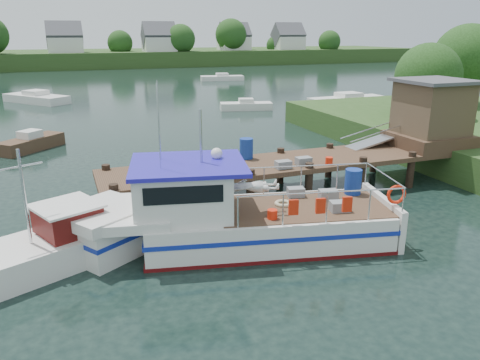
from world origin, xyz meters
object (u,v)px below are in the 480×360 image
object	(u,v)px
lobster_boat	(226,217)
moored_far	(222,78)
moored_d	(36,98)
moored_c	(348,101)
moored_b	(246,106)
moored_rowboat	(31,143)
dock	(385,132)
work_boat	(46,248)

from	to	relation	value
lobster_boat	moored_far	bearing A→B (deg)	83.65
moored_d	moored_c	bearing A→B (deg)	-33.19
moored_b	moored_d	distance (m)	20.54
moored_d	moored_far	bearing A→B (deg)	21.69
moored_far	moored_d	size ratio (longest dim) A/B	0.90
moored_rowboat	moored_far	bearing A→B (deg)	40.64
lobster_boat	moored_c	size ratio (longest dim) A/B	1.43
moored_rowboat	moored_c	size ratio (longest dim) A/B	0.49
moored_far	moored_d	distance (m)	27.47
moored_rowboat	moored_far	xyz separation A→B (m)	(23.30, 34.32, -0.05)
moored_b	moored_d	xyz separation A→B (m)	(-17.22, 11.20, 0.07)
dock	work_boat	distance (m)	14.73
lobster_boat	moored_far	size ratio (longest dim) A/B	1.74
moored_rowboat	moored_d	xyz separation A→B (m)	(-0.32, 20.29, 0.02)
moored_rowboat	moored_d	size ratio (longest dim) A/B	0.54
dock	work_boat	world-z (taller)	dock
lobster_boat	moored_rowboat	distance (m)	17.12
dock	moored_b	world-z (taller)	dock
moored_rowboat	lobster_boat	bearing A→B (deg)	-83.49
moored_rowboat	moored_b	distance (m)	19.19
moored_far	moored_b	size ratio (longest dim) A/B	1.32
work_boat	moored_d	world-z (taller)	work_boat
work_boat	moored_far	bearing A→B (deg)	41.65
work_boat	moored_rowboat	world-z (taller)	work_boat
lobster_boat	moored_d	xyz separation A→B (m)	(-6.64, 36.19, -0.50)
work_boat	moored_c	xyz separation A→B (m)	(25.73, 23.57, -0.13)
moored_far	moored_b	world-z (taller)	moored_far
moored_far	work_boat	bearing A→B (deg)	-119.05
moored_far	moored_b	distance (m)	26.03
lobster_boat	moored_b	size ratio (longest dim) A/B	2.29
work_boat	moored_b	distance (m)	29.21
moored_c	moored_d	size ratio (longest dim) A/B	1.10
dock	moored_b	size ratio (longest dim) A/B	3.54
work_boat	moored_c	world-z (taller)	work_boat
dock	work_boat	bearing A→B (deg)	-166.46
moored_c	moored_d	xyz separation A→B (m)	(-27.04, 12.13, 0.00)
dock	moored_far	size ratio (longest dim) A/B	2.69
lobster_boat	moored_b	distance (m)	27.14
dock	moored_d	size ratio (longest dim) A/B	2.41
lobster_boat	moored_c	bearing A→B (deg)	62.04
moored_b	lobster_boat	bearing A→B (deg)	-133.55
lobster_boat	moored_b	xyz separation A→B (m)	(10.58, 24.98, -0.58)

